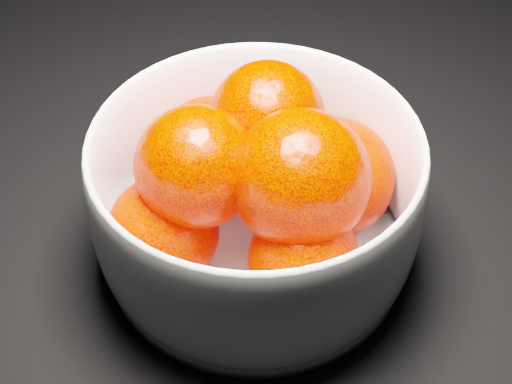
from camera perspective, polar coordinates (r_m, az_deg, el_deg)
The scene contains 2 objects.
bowl at distance 0.49m, azimuth 0.00°, elevation -0.46°, with size 0.23×0.23×0.11m.
orange_pile at distance 0.48m, azimuth 0.33°, elevation 1.12°, with size 0.19×0.19×0.13m.
Camera 1 is at (-0.06, -0.29, 0.40)m, focal length 50.00 mm.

